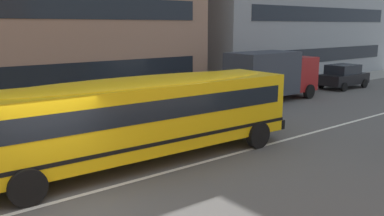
% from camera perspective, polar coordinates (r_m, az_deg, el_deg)
% --- Properties ---
extents(ground_plane, '(400.00, 400.00, 0.00)m').
position_cam_1_polar(ground_plane, '(10.67, -18.59, -12.54)').
color(ground_plane, '#54514F').
extents(lane_centreline, '(110.00, 0.16, 0.01)m').
position_cam_1_polar(lane_centreline, '(10.67, -18.59, -12.53)').
color(lane_centreline, silver).
rests_on(lane_centreline, ground_plane).
extents(school_bus, '(12.15, 3.09, 2.70)m').
position_cam_1_polar(school_bus, '(12.53, -7.76, -0.70)').
color(school_bus, yellow).
rests_on(school_bus, ground_plane).
extents(parked_car_black_beside_sign, '(3.91, 1.89, 1.64)m').
position_cam_1_polar(parked_car_black_beside_sign, '(29.54, 20.80, 4.29)').
color(parked_car_black_beside_sign, black).
rests_on(parked_car_black_beside_sign, ground_plane).
extents(box_truck, '(6.11, 2.63, 2.82)m').
position_cam_1_polar(box_truck, '(23.46, 11.32, 4.80)').
color(box_truck, maroon).
rests_on(box_truck, ground_plane).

